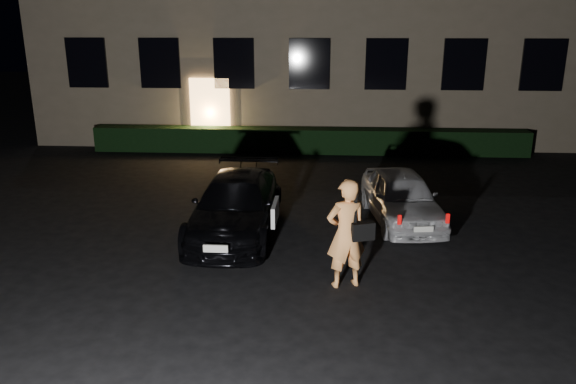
{
  "coord_description": "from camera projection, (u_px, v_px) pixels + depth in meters",
  "views": [
    {
      "loc": [
        0.49,
        -8.68,
        4.49
      ],
      "look_at": [
        -0.18,
        2.0,
        1.17
      ],
      "focal_mm": 35.0,
      "sensor_mm": 36.0,
      "label": 1
    }
  ],
  "objects": [
    {
      "name": "hatch",
      "position": [
        402.0,
        197.0,
        12.83
      ],
      "size": [
        1.85,
        3.63,
        1.18
      ],
      "rotation": [
        0.0,
        0.0,
        0.14
      ],
      "color": "silver",
      "rests_on": "ground"
    },
    {
      "name": "sedan",
      "position": [
        236.0,
        205.0,
        12.14
      ],
      "size": [
        1.87,
        4.37,
        1.24
      ],
      "rotation": [
        0.0,
        0.0,
        -0.02
      ],
      "color": "black",
      "rests_on": "ground"
    },
    {
      "name": "ground",
      "position": [
        291.0,
        292.0,
        9.63
      ],
      "size": [
        80.0,
        80.0,
        0.0
      ],
      "primitive_type": "plane",
      "color": "black",
      "rests_on": "ground"
    },
    {
      "name": "hedge",
      "position": [
        308.0,
        141.0,
        19.51
      ],
      "size": [
        15.0,
        0.7,
        0.85
      ],
      "primitive_type": "cube",
      "color": "black",
      "rests_on": "ground"
    },
    {
      "name": "man",
      "position": [
        347.0,
        233.0,
        9.59
      ],
      "size": [
        0.9,
        0.67,
        1.95
      ],
      "rotation": [
        0.0,
        0.0,
        3.47
      ],
      "color": "#FFA357",
      "rests_on": "ground"
    }
  ]
}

